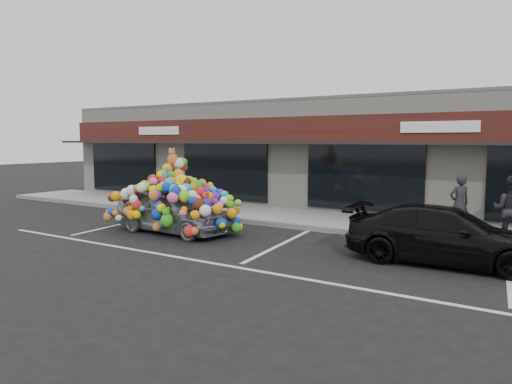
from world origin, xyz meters
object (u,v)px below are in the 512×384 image
Objects in this scene: toy_car at (174,205)px; pedestrian_b at (510,209)px; pedestrian_a at (459,204)px; black_sedan at (446,236)px.

pedestrian_b is (8.56, 3.15, 0.18)m from toy_car.
pedestrian_a is (7.21, 3.80, 0.15)m from toy_car.
black_sedan is at bearing -82.66° from toy_car.
pedestrian_b is at bearing 109.65° from pedestrian_a.
toy_car is 8.15m from pedestrian_a.
pedestrian_b is at bearing -23.06° from black_sedan.
toy_car is at bearing 91.39° from black_sedan.
toy_car is 7.63m from black_sedan.
toy_car reaches higher than pedestrian_a.
black_sedan is 3.28m from pedestrian_a.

